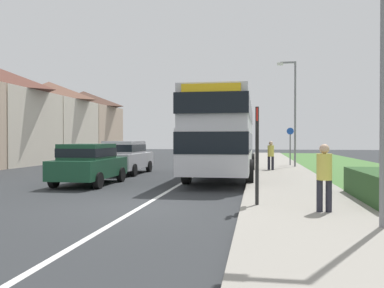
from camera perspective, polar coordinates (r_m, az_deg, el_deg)
name	(u,v)px	position (r m, az deg, el deg)	size (l,w,h in m)	color
ground_plane	(140,207)	(10.59, -7.40, -8.99)	(120.00, 120.00, 0.00)	#2D3033
lane_marking_centre	(191,178)	(18.33, -0.19, -4.87)	(0.14, 60.00, 0.01)	silver
pavement_near_side	(288,183)	(16.14, 13.55, -5.45)	(3.20, 68.00, 0.12)	gray
roadside_hedge	(381,188)	(11.94, 25.40, -5.77)	(1.10, 3.99, 0.90)	#2D5128
double_decker_bus	(224,131)	(18.72, 4.59, 1.80)	(2.80, 11.00, 3.70)	#BCBCC1
parked_car_dark_green	(89,162)	(16.03, -14.53, -2.55)	(1.91, 3.91, 1.60)	#19472D
parked_car_silver	(125,156)	(20.71, -9.50, -1.70)	(1.90, 4.40, 1.68)	#B7B7BC
pedestrian_at_stop	(324,174)	(9.58, 18.39, -4.16)	(0.34, 0.34, 1.67)	#23232D
pedestrian_walking_away	(271,154)	(21.95, 11.20, -1.43)	(0.34, 0.34, 1.67)	#23232D
bus_stop_sign	(257,149)	(10.20, 9.29, -0.66)	(0.09, 0.52, 2.60)	black
cycle_route_sign	(290,145)	(26.30, 13.86, -0.10)	(0.44, 0.08, 2.52)	slate
street_lamp_near	(377,24)	(8.56, 24.97, 15.29)	(1.14, 0.20, 6.81)	slate
street_lamp_mid	(293,106)	(25.07, 14.27, 5.26)	(1.14, 0.20, 6.50)	slate
house_terrace_far_side	(26,119)	(33.46, -22.65, 3.35)	(6.18, 27.47, 6.73)	#C1A88E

